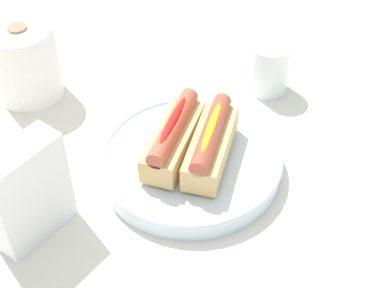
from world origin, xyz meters
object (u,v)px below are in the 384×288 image
Objects in this scene: hotdog_back at (173,137)px; hotdog_front at (211,143)px; water_glass at (269,70)px; paper_towel_roll at (25,63)px; serving_bowl at (192,162)px; napkin_box at (28,193)px.

hotdog_front is at bearing -73.78° from hotdog_back.
hotdog_back reaches higher than water_glass.
paper_towel_roll is (0.01, 0.36, 0.00)m from hotdog_front.
hotdog_front is 0.23m from water_glass.
hotdog_front is at bearing -73.78° from serving_bowl.
serving_bowl is at bearing -93.29° from paper_towel_roll.
hotdog_front is 0.36m from paper_towel_roll.
hotdog_back is at bearing 106.22° from hotdog_front.
serving_bowl is 0.24m from napkin_box.
hotdog_front is 0.06m from hotdog_back.
water_glass is 0.41m from paper_towel_roll.
hotdog_back is 1.75× the size of water_glass.
paper_towel_roll reaches higher than hotdog_back.
hotdog_back is 0.31m from paper_towel_roll.
water_glass is (0.24, -0.01, 0.02)m from serving_bowl.
serving_bowl is 0.05m from hotdog_front.
paper_towel_roll reaches higher than serving_bowl.
napkin_box is at bearing 148.58° from serving_bowl.
water_glass is (0.24, -0.04, -0.02)m from hotdog_back.
paper_towel_roll is at bearing 86.71° from serving_bowl.
paper_towel_roll is 0.30m from napkin_box.
serving_bowl is 3.04× the size of water_glass.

